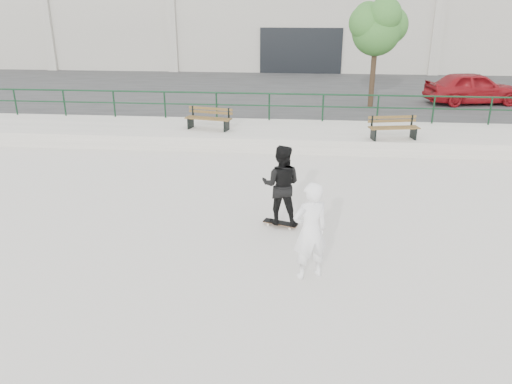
# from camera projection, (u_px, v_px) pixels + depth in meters

# --- Properties ---
(ground) EXTENTS (120.00, 120.00, 0.00)m
(ground) POSITION_uv_depth(u_px,v_px,m) (282.00, 283.00, 8.92)
(ground) COLOR beige
(ground) RESTS_ON ground
(ledge) EXTENTS (30.00, 3.00, 0.50)m
(ledge) POSITION_uv_depth(u_px,v_px,m) (295.00, 136.00, 17.66)
(ledge) COLOR silver
(ledge) RESTS_ON ground
(parking_strip) EXTENTS (60.00, 14.00, 0.50)m
(parking_strip) POSITION_uv_depth(u_px,v_px,m) (298.00, 94.00, 25.55)
(parking_strip) COLOR #303030
(parking_strip) RESTS_ON ground
(railing) EXTENTS (28.00, 0.06, 1.03)m
(railing) POSITION_uv_depth(u_px,v_px,m) (296.00, 101.00, 18.51)
(railing) COLOR #13341E
(railing) RESTS_ON ledge
(commercial_building) EXTENTS (44.20, 16.33, 8.00)m
(commercial_building) POSITION_uv_depth(u_px,v_px,m) (303.00, 3.00, 37.00)
(commercial_building) COLOR beige
(commercial_building) RESTS_ON ground
(bench_left) EXTENTS (1.69, 0.80, 0.75)m
(bench_left) POSITION_uv_depth(u_px,v_px,m) (209.00, 119.00, 17.42)
(bench_left) COLOR #503B1B
(bench_left) RESTS_ON ledge
(bench_right) EXTENTS (1.67, 0.77, 0.74)m
(bench_right) POSITION_uv_depth(u_px,v_px,m) (393.00, 128.00, 16.18)
(bench_right) COLOR #503B1B
(bench_right) RESTS_ON ledge
(tree) EXTENTS (2.46, 2.19, 4.38)m
(tree) POSITION_uv_depth(u_px,v_px,m) (378.00, 26.00, 20.16)
(tree) COLOR #413320
(tree) RESTS_ON parking_strip
(red_car) EXTENTS (4.28, 2.31, 1.38)m
(red_car) POSITION_uv_depth(u_px,v_px,m) (473.00, 88.00, 21.61)
(red_car) COLOR maroon
(red_car) RESTS_ON parking_strip
(skateboard) EXTENTS (0.80, 0.44, 0.09)m
(skateboard) POSITION_uv_depth(u_px,v_px,m) (280.00, 223.00, 11.16)
(skateboard) COLOR black
(skateboard) RESTS_ON ground
(standing_skater) EXTENTS (0.93, 0.75, 1.78)m
(standing_skater) POSITION_uv_depth(u_px,v_px,m) (281.00, 185.00, 10.83)
(standing_skater) COLOR black
(standing_skater) RESTS_ON skateboard
(seated_skater) EXTENTS (0.79, 0.68, 1.83)m
(seated_skater) POSITION_uv_depth(u_px,v_px,m) (310.00, 231.00, 8.82)
(seated_skater) COLOR white
(seated_skater) RESTS_ON ground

